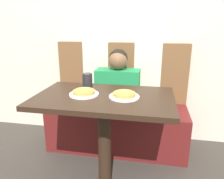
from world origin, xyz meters
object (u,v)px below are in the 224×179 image
Objects in this scene: pizza_right at (124,94)px; drinking_cup at (87,80)px; person at (118,81)px; pizza_left at (84,92)px; plate_right at (124,97)px; plate_left at (84,94)px.

pizza_right is 0.40m from drinking_cup.
person reaches higher than pizza_left.
drinking_cup is (-0.33, 0.21, 0.05)m from plate_right.
pizza_left is 0.22m from drinking_cup.
person is 0.45m from drinking_cup.
plate_left is at bearing -103.37° from person.
person is 5.30× the size of drinking_cup.
drinking_cup is at bearing 147.01° from pizza_right.
person reaches higher than plate_right.
drinking_cup is at bearing -114.95° from person.
plate_right is 1.34× the size of pizza_left.
person is at bearing 76.63° from pizza_left.
drinking_cup reaches higher than pizza_right.
plate_right is 1.95× the size of drinking_cup.
person is at bearing 103.37° from pizza_right.
pizza_right is 1.46× the size of drinking_cup.
plate_right is (0.29, 0.00, 0.00)m from plate_left.
person is 2.72× the size of plate_left.
drinking_cup is (-0.33, 0.21, 0.03)m from pizza_right.
person reaches higher than pizza_right.
pizza_right is at bearing -76.63° from person.
pizza_left is 1.00× the size of pizza_right.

